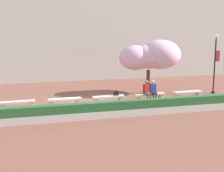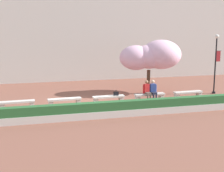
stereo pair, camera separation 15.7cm
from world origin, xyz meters
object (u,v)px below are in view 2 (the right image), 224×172
Objects in this scene: person_seated_left at (147,90)px; stone_bench_far_east at (188,94)px; stone_bench_east_end at (150,96)px; cherry_tree_main at (151,56)px; lamp_post_with_banner at (216,58)px; stone_bench_center at (65,101)px; stone_bench_near_west at (17,103)px; person_seated_right at (153,90)px; handbag at (116,93)px; stone_bench_near_east at (109,98)px.

stone_bench_far_east is at bearing 1.08° from person_seated_left.
cherry_tree_main is at bearing 66.81° from stone_bench_east_end.
lamp_post_with_banner is (4.17, -1.24, -0.15)m from cherry_tree_main.
lamp_post_with_banner reaches higher than stone_bench_east_end.
lamp_post_with_banner reaches higher than stone_bench_center.
stone_bench_east_end is (7.86, 0.00, 0.00)m from stone_bench_near_west.
stone_bench_east_end is 0.47× the size of cherry_tree_main.
cherry_tree_main reaches higher than stone_bench_east_end.
person_seated_left is 0.40m from person_seated_right.
handbag is at bearing 179.83° from stone_bench_east_end.
stone_bench_center is at bearing -179.88° from handbag.
cherry_tree_main is 4.35m from lamp_post_with_banner.
stone_bench_center is 1.50× the size of person_seated_right.
handbag reaches higher than stone_bench_far_east.
lamp_post_with_banner is (7.26, 0.92, 1.84)m from handbag.
stone_bench_near_east is 4.74m from cherry_tree_main.
stone_bench_near_east is 2.62m from stone_bench_east_end.
stone_bench_center is at bearing 0.00° from stone_bench_near_west.
person_seated_left is 3.81× the size of handbag.
stone_bench_near_east is at bearing -148.53° from cherry_tree_main.
person_seated_right reaches higher than stone_bench_far_east.
handbag is at bearing 179.92° from stone_bench_far_east.
lamp_post_with_banner is at bearing 10.35° from stone_bench_east_end.
stone_bench_near_east is at bearing 180.00° from stone_bench_far_east.
lamp_post_with_banner is (2.48, 0.93, 2.11)m from stone_bench_far_east.
stone_bench_near_east is 2.85m from person_seated_right.
stone_bench_far_east is at bearing -159.42° from lamp_post_with_banner.
cherry_tree_main is at bearing 19.41° from stone_bench_center.
stone_bench_far_east is 0.47× the size of cherry_tree_main.
stone_bench_near_east is at bearing -173.12° from lamp_post_with_banner.
person_seated_right is 0.31× the size of cherry_tree_main.
stone_bench_center is at bearing -174.85° from lamp_post_with_banner.
stone_bench_near_west is at bearing -175.89° from lamp_post_with_banner.
person_seated_left reaches higher than stone_bench_far_east.
person_seated_left is 1.00× the size of person_seated_right.
handbag is at bearing 178.54° from person_seated_right.
person_seated_left reaches higher than stone_bench_near_west.
stone_bench_center is 5.06m from person_seated_left.
cherry_tree_main is at bearing 163.39° from lamp_post_with_banner.
lamp_post_with_banner is at bearing 11.37° from person_seated_right.
person_seated_right reaches higher than stone_bench_center.
stone_bench_center is 5.70× the size of handbag.
stone_bench_center is at bearing -160.59° from cherry_tree_main.
stone_bench_near_east is (2.62, 0.00, 0.00)m from stone_bench_center.
person_seated_right is (8.07, -0.05, 0.39)m from stone_bench_near_west.
handbag is 7.55m from lamp_post_with_banner.
stone_bench_east_end is 1.50× the size of person_seated_left.
stone_bench_east_end is at bearing 15.06° from person_seated_left.
stone_bench_far_east is at bearing 1.27° from person_seated_right.
lamp_post_with_banner is at bearing 6.88° from stone_bench_near_east.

